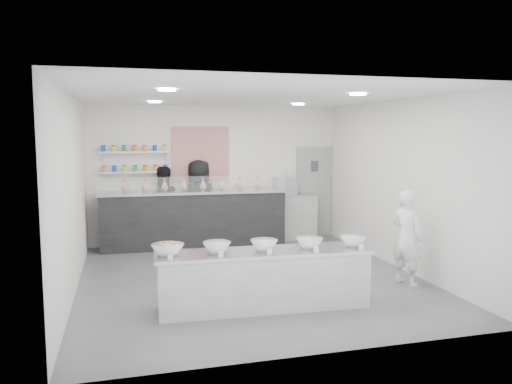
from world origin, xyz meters
TOP-DOWN VIEW (x-y plane):
  - floor at (0.00, 0.00)m, footprint 6.00×6.00m
  - ceiling at (0.00, 0.00)m, footprint 6.00×6.00m
  - back_wall at (0.00, 3.00)m, footprint 5.50×0.00m
  - left_wall at (-2.75, 0.00)m, footprint 0.00×6.00m
  - right_wall at (2.75, 0.00)m, footprint 0.00×6.00m
  - back_door at (2.30, 2.97)m, footprint 0.88×0.04m
  - pattern_panel at (-0.35, 2.98)m, footprint 1.25×0.03m
  - jar_shelf_lower at (-1.75, 2.90)m, footprint 1.45×0.22m
  - jar_shelf_upper at (-1.75, 2.90)m, footprint 1.45×0.22m
  - preserve_jars at (-1.75, 2.88)m, footprint 1.45×0.10m
  - downlight_0 at (-1.40, -1.00)m, footprint 0.24×0.24m
  - downlight_1 at (1.40, -1.00)m, footprint 0.24×0.24m
  - downlight_2 at (-1.40, 1.60)m, footprint 0.24×0.24m
  - downlight_3 at (1.40, 1.60)m, footprint 0.24×0.24m
  - prep_counter at (-0.16, -1.43)m, footprint 2.99×0.83m
  - back_bar at (-0.57, 2.60)m, footprint 3.92×0.86m
  - sneeze_guard at (-0.58, 2.26)m, footprint 3.84×0.16m
  - espresso_ledge at (1.55, 2.78)m, footprint 1.40×0.44m
  - espresso_machine at (1.52, 2.78)m, footprint 0.49×0.34m
  - cup_stacks at (1.39, 2.78)m, footprint 0.26×0.24m
  - prep_bowls at (-0.16, -1.43)m, footprint 3.00×0.63m
  - label_cards at (-0.14, -1.94)m, footprint 2.66×0.04m
  - cookie_bags at (-0.57, 2.60)m, footprint 2.95×0.26m
  - woman_prep at (2.32, -0.98)m, footprint 0.55×0.66m
  - staff_left at (-1.21, 2.85)m, footprint 0.99×0.88m
  - staff_right at (-0.42, 2.85)m, footprint 1.05×0.85m

SIDE VIEW (x-z plane):
  - floor at x=0.00m, z-range 0.00..0.00m
  - prep_counter at x=-0.16m, z-range 0.00..0.81m
  - espresso_ledge at x=1.55m, z-range 0.00..1.04m
  - back_bar at x=-0.57m, z-range 0.00..1.21m
  - woman_prep at x=2.32m, z-range 0.00..1.53m
  - label_cards at x=-0.14m, z-range 0.81..0.88m
  - staff_left at x=-1.21m, z-range 0.00..1.71m
  - prep_bowls at x=-0.16m, z-range 0.81..0.96m
  - staff_right at x=-0.42m, z-range 0.00..1.85m
  - back_door at x=2.30m, z-range 0.00..2.10m
  - cup_stacks at x=1.39m, z-range 1.04..1.38m
  - espresso_machine at x=1.52m, z-range 1.04..1.41m
  - cookie_bags at x=-0.57m, z-range 1.21..1.47m
  - sneeze_guard at x=-0.58m, z-range 1.21..1.54m
  - back_wall at x=0.00m, z-range -1.25..4.25m
  - left_wall at x=-2.75m, z-range -1.50..4.50m
  - right_wall at x=2.75m, z-range -1.50..4.50m
  - jar_shelf_lower at x=-1.75m, z-range 1.58..1.62m
  - preserve_jars at x=-1.75m, z-range 1.60..2.16m
  - pattern_panel at x=-0.35m, z-range 1.35..2.55m
  - jar_shelf_upper at x=-1.75m, z-range 2.00..2.04m
  - downlight_0 at x=-1.40m, z-range 2.97..2.99m
  - downlight_1 at x=1.40m, z-range 2.97..2.99m
  - downlight_2 at x=-1.40m, z-range 2.97..2.99m
  - downlight_3 at x=1.40m, z-range 2.97..2.99m
  - ceiling at x=0.00m, z-range 3.00..3.00m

